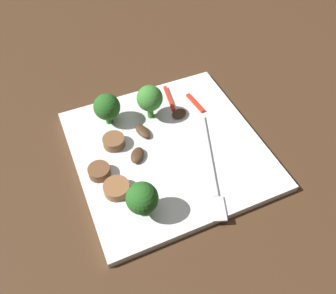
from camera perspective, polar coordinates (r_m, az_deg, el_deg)
name	(u,v)px	position (r m, az deg, el deg)	size (l,w,h in m)	color
ground_plane	(168,152)	(0.51, 0.00, -0.81)	(1.40, 1.40, 0.00)	#422B19
plate	(168,149)	(0.51, 0.00, -0.41)	(0.26, 0.26, 0.01)	white
fork	(212,171)	(0.48, 7.14, -3.95)	(0.17, 0.07, 0.00)	silver
broccoli_floret_0	(107,107)	(0.53, -9.97, 6.43)	(0.04, 0.04, 0.05)	#296420
broccoli_floret_1	(142,198)	(0.42, -4.26, -8.41)	(0.04, 0.04, 0.06)	#296420
broccoli_floret_2	(152,98)	(0.52, -2.65, 8.01)	(0.04, 0.04, 0.06)	#408630
sausage_slice_0	(99,171)	(0.48, -11.19, -3.94)	(0.03, 0.03, 0.01)	brown
sausage_slice_1	(114,142)	(0.51, -8.86, 0.89)	(0.03, 0.03, 0.01)	brown
sausage_slice_2	(117,188)	(0.46, -8.41, -6.73)	(0.03, 0.03, 0.01)	brown
mushroom_0	(179,113)	(0.55, 1.83, 5.52)	(0.02, 0.02, 0.01)	#422B19
mushroom_1	(143,131)	(0.52, -4.16, 2.60)	(0.03, 0.02, 0.01)	#422B19
mushroom_2	(138,157)	(0.49, -4.86, -1.69)	(0.03, 0.02, 0.01)	#422B19
pepper_strip_0	(195,103)	(0.57, 4.47, 7.21)	(0.05, 0.01, 0.00)	red
pepper_strip_1	(169,98)	(0.57, 0.20, 7.96)	(0.06, 0.01, 0.00)	red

